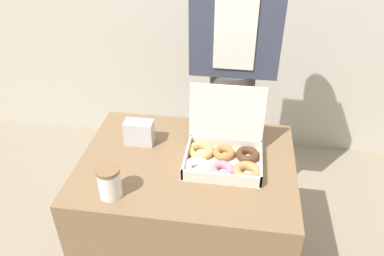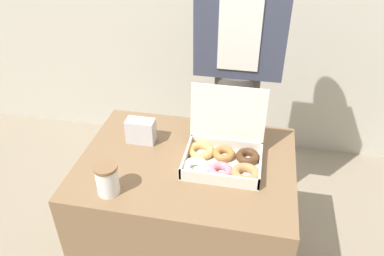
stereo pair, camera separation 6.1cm
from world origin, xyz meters
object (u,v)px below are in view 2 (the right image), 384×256
at_px(person_customer, 239,62).
at_px(donut_box, 222,156).
at_px(coffee_cup, 107,179).
at_px(napkin_holder, 141,131).

bearing_deg(person_customer, donut_box, -90.70).
bearing_deg(coffee_cup, person_customer, 61.97).
height_order(donut_box, person_customer, person_customer).
bearing_deg(coffee_cup, napkin_holder, 86.39).
xyz_separation_m(donut_box, person_customer, (0.01, 0.48, 0.18)).
height_order(coffee_cup, person_customer, person_customer).
distance_m(donut_box, person_customer, 0.52).
bearing_deg(person_customer, coffee_cup, -118.03).
bearing_deg(napkin_holder, coffee_cup, -93.61).
bearing_deg(coffee_cup, donut_box, 31.85).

